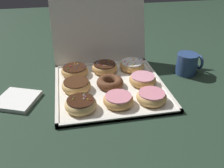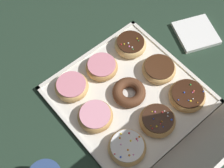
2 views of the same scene
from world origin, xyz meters
The scene contains 14 objects.
ground_plane centered at (0.00, 0.00, 0.00)m, with size 3.00×3.00×0.00m, color #233828.
donut_box centered at (0.00, 0.00, 0.01)m, with size 0.43×0.43×0.01m.
box_lid_open centered at (0.00, 0.28, 0.20)m, with size 0.43×0.42×0.01m, color silver.
sprinkle_donut_0 centered at (-0.13, -0.14, 0.03)m, with size 0.11×0.11×0.04m.
pink_frosted_donut_1 centered at (0.01, -0.13, 0.03)m, with size 0.11×0.11×0.04m.
pink_frosted_donut_2 centered at (0.13, -0.14, 0.03)m, with size 0.11×0.11×0.04m.
chocolate_frosted_donut_3 centered at (-0.13, 0.00, 0.03)m, with size 0.11×0.11×0.04m.
chocolate_cake_ring_donut_4 centered at (0.00, 0.00, 0.03)m, with size 0.11×0.11×0.03m.
pink_frosted_donut_5 centered at (0.13, -0.01, 0.03)m, with size 0.11×0.11×0.04m.
sprinkle_donut_6 centered at (-0.13, 0.13, 0.03)m, with size 0.12×0.12×0.04m.
sprinkle_donut_7 centered at (0.00, 0.13, 0.03)m, with size 0.11×0.11×0.04m.
sprinkle_donut_8 centered at (0.13, 0.13, 0.03)m, with size 0.11×0.11×0.04m.
coffee_mug centered at (0.36, 0.06, 0.05)m, with size 0.11×0.09×0.09m.
napkin_stack centered at (-0.36, -0.03, 0.01)m, with size 0.14×0.14×0.02m, color white.
Camera 1 is at (-0.16, -0.84, 0.52)m, focal length 39.61 mm.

